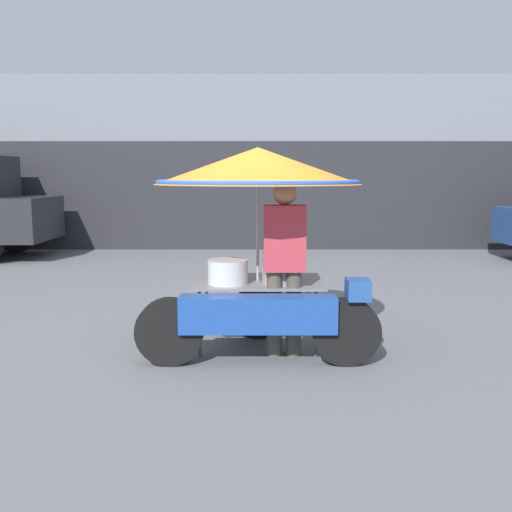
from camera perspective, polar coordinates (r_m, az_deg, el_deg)
name	(u,v)px	position (r m, az deg, el deg)	size (l,w,h in m)	color
ground_plane	(233,354)	(5.45, -2.35, -9.78)	(36.00, 36.00, 0.00)	slate
shopfront_building	(246,165)	(13.78, -1.04, 9.13)	(28.00, 2.06, 3.84)	gray
vendor_motorcycle_cart	(256,193)	(5.41, 0.04, 6.31)	(2.17, 1.97, 1.93)	black
vendor_person	(283,259)	(5.22, 2.68, -0.33)	(0.38, 0.22, 1.62)	#4C473D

